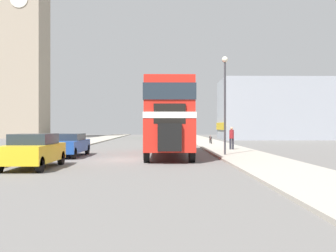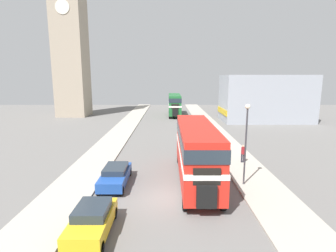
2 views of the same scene
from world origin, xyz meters
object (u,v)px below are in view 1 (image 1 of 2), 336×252
at_px(double_decker_bus, 168,114).
at_px(church_tower, 26,26).
at_px(bus_distant, 160,121).
at_px(car_parked_mid, 68,144).
at_px(street_lamp, 225,90).
at_px(pedestrian_walking, 232,137).
at_px(car_parked_near, 33,150).
at_px(bicycle_on_pavement, 211,140).

distance_m(double_decker_bus, church_tower, 43.70).
distance_m(bus_distant, church_tower, 25.50).
height_order(car_parked_mid, street_lamp, street_lamp).
relative_size(car_parked_mid, pedestrian_walking, 2.76).
distance_m(car_parked_near, church_tower, 47.79).
bearing_deg(pedestrian_walking, bus_distant, 99.98).
height_order(bicycle_on_pavement, church_tower, church_tower).
distance_m(double_decker_bus, bus_distant, 35.29).
height_order(pedestrian_walking, bicycle_on_pavement, pedestrian_walking).
xyz_separation_m(pedestrian_walking, bicycle_on_pavement, (-0.37, 9.14, -0.56)).
bearing_deg(car_parked_near, car_parked_mid, 90.67).
distance_m(car_parked_near, car_parked_mid, 6.24).
distance_m(double_decker_bus, car_parked_near, 9.34).
relative_size(double_decker_bus, car_parked_mid, 2.45).
height_order(car_parked_near, church_tower, church_tower).
relative_size(bicycle_on_pavement, church_tower, 0.05).
relative_size(double_decker_bus, bicycle_on_pavement, 6.31).
bearing_deg(pedestrian_walking, church_tower, 130.28).
bearing_deg(car_parked_near, bicycle_on_pavement, 63.02).
height_order(bus_distant, pedestrian_walking, bus_distant).
distance_m(car_parked_near, street_lamp, 11.55).
xyz_separation_m(double_decker_bus, car_parked_mid, (-6.00, -0.74, -1.86)).
height_order(bus_distant, bicycle_on_pavement, bus_distant).
height_order(pedestrian_walking, street_lamp, street_lamp).
bearing_deg(car_parked_mid, pedestrian_walking, 24.11).
bearing_deg(bus_distant, street_lamp, -83.44).
distance_m(car_parked_mid, church_tower, 42.40).
relative_size(car_parked_mid, street_lamp, 0.77).
bearing_deg(church_tower, double_decker_bus, -58.42).
relative_size(bicycle_on_pavement, street_lamp, 0.30).
xyz_separation_m(car_parked_mid, pedestrian_walking, (10.72, 4.80, 0.32)).
bearing_deg(bus_distant, car_parked_mid, -98.25).
height_order(bicycle_on_pavement, street_lamp, street_lamp).
bearing_deg(double_decker_bus, car_parked_mid, -172.96).
xyz_separation_m(double_decker_bus, car_parked_near, (-5.93, -6.98, -1.81)).
relative_size(double_decker_bus, pedestrian_walking, 6.77).
distance_m(car_parked_mid, bicycle_on_pavement, 17.36).
xyz_separation_m(bus_distant, church_tower, (-20.74, -0.27, 14.84)).
xyz_separation_m(car_parked_near, car_parked_mid, (-0.07, 6.24, -0.04)).
bearing_deg(bicycle_on_pavement, double_decker_bus, -108.23).
bearing_deg(street_lamp, car_parked_near, -147.08).
xyz_separation_m(pedestrian_walking, church_tower, (-26.24, 30.96, 16.38)).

